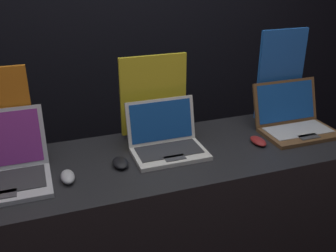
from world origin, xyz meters
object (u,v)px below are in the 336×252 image
object	(u,v)px
promo_stand_back	(280,78)
mouse_back	(258,141)
mouse_middle	(120,163)
laptop_front	(2,168)
laptop_middle	(166,141)
laptop_back	(294,121)
promo_stand_middle	(154,98)
mouse_front	(68,177)

from	to	relation	value
promo_stand_back	mouse_back	bearing A→B (deg)	-136.87
mouse_middle	promo_stand_back	distance (m)	1.03
laptop_front	laptop_middle	bearing A→B (deg)	2.25
promo_stand_back	laptop_middle	bearing A→B (deg)	-167.09
mouse_middle	mouse_back	world-z (taller)	mouse_middle
laptop_middle	promo_stand_back	world-z (taller)	promo_stand_back
laptop_front	promo_stand_back	distance (m)	1.50
mouse_middle	laptop_back	size ratio (longest dim) A/B	0.29
promo_stand_middle	mouse_back	distance (m)	0.58
laptop_front	laptop_middle	size ratio (longest dim) A/B	1.10
laptop_back	promo_stand_back	world-z (taller)	promo_stand_back
promo_stand_middle	mouse_middle	bearing A→B (deg)	-132.57
laptop_middle	mouse_back	bearing A→B (deg)	-9.88
laptop_front	laptop_back	distance (m)	1.48
mouse_back	promo_stand_middle	bearing A→B (deg)	148.92
laptop_back	mouse_back	xyz separation A→B (m)	(-0.27, -0.08, -0.04)
promo_stand_middle	promo_stand_back	world-z (taller)	promo_stand_back
laptop_front	mouse_front	world-z (taller)	laptop_front
mouse_front	laptop_middle	bearing A→B (deg)	13.58
laptop_middle	promo_stand_back	size ratio (longest dim) A/B	0.67
mouse_back	promo_stand_back	bearing A→B (deg)	43.13
mouse_front	promo_stand_middle	world-z (taller)	promo_stand_middle
mouse_front	mouse_back	bearing A→B (deg)	2.19
promo_stand_middle	laptop_back	world-z (taller)	promo_stand_middle
promo_stand_middle	promo_stand_back	bearing A→B (deg)	-2.51
mouse_middle	laptop_middle	bearing A→B (deg)	15.54
mouse_front	promo_stand_back	world-z (taller)	promo_stand_back
laptop_front	promo_stand_middle	distance (m)	0.79
laptop_middle	promo_stand_back	xyz separation A→B (m)	(0.73, 0.17, 0.19)
mouse_front	promo_stand_middle	distance (m)	0.61
laptop_back	promo_stand_middle	bearing A→B (deg)	164.50
mouse_back	mouse_front	bearing A→B (deg)	-177.81
laptop_back	promo_stand_back	size ratio (longest dim) A/B	0.75
laptop_middle	mouse_middle	world-z (taller)	laptop_middle
mouse_front	mouse_middle	distance (m)	0.25
promo_stand_middle	laptop_back	xyz separation A→B (m)	(0.73, -0.20, -0.15)
laptop_front	promo_stand_back	size ratio (longest dim) A/B	0.74
laptop_front	laptop_middle	world-z (taller)	laptop_front
laptop_front	mouse_back	xyz separation A→B (m)	(1.21, -0.05, -0.05)
laptop_middle	mouse_middle	bearing A→B (deg)	-164.46
promo_stand_middle	laptop_front	bearing A→B (deg)	-162.92
laptop_back	laptop_front	bearing A→B (deg)	-178.99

